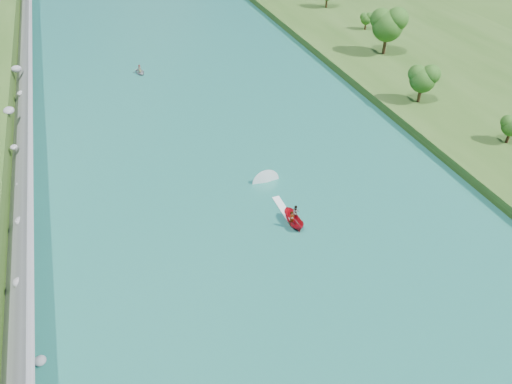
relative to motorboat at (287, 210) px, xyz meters
name	(u,v)px	position (x,y,z in m)	size (l,w,h in m)	color
ground	(285,263)	(-3.26, -7.22, -0.74)	(260.00, 260.00, 0.00)	#2D5119
river_water	(228,164)	(-3.26, 12.78, -0.69)	(55.00, 240.00, 0.10)	#185C5A
riprap_bank	(21,196)	(-29.12, 11.99, 1.07)	(4.29, 236.00, 4.32)	slate
trees_east	(422,40)	(37.73, 29.37, 5.59)	(17.11, 138.12, 11.24)	#175416
motorboat	(287,210)	(0.00, 0.00, 0.00)	(3.60, 18.69, 2.20)	red
raft	(140,72)	(-9.57, 46.66, -0.27)	(2.50, 3.20, 1.63)	gray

